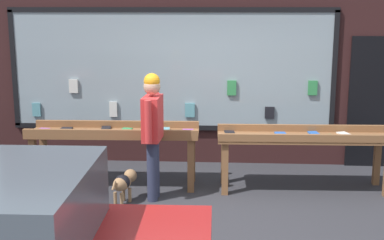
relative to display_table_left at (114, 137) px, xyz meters
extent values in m
plane|color=#2D2D33|center=(1.34, -1.06, -0.72)|extent=(40.00, 40.00, 0.00)
cube|color=#331919|center=(1.34, 1.34, 1.05)|extent=(7.26, 0.20, 3.53)
cube|color=#8C9EA8|center=(0.70, 1.21, 0.83)|extent=(5.18, 0.03, 1.90)
cube|color=black|center=(0.70, 1.21, 1.78)|extent=(5.26, 0.06, 0.08)
cube|color=black|center=(0.70, 1.21, -0.12)|extent=(5.26, 0.06, 0.08)
cube|color=black|center=(-1.89, 1.21, 0.83)|extent=(0.08, 0.06, 1.90)
cube|color=black|center=(3.29, 1.21, 0.83)|extent=(0.08, 0.06, 1.90)
cube|color=#5999A5|center=(-1.54, 1.17, 0.15)|extent=(0.14, 0.03, 0.23)
cube|color=silver|center=(-0.90, 1.17, 0.55)|extent=(0.14, 0.03, 0.23)
cube|color=silver|center=(-0.25, 1.17, 0.18)|extent=(0.13, 0.03, 0.25)
cube|color=#5999A5|center=(0.38, 1.17, 0.57)|extent=(0.13, 0.03, 0.24)
cube|color=#5999A5|center=(1.01, 1.17, 0.18)|extent=(0.16, 0.03, 0.23)
cube|color=#338C4C|center=(1.68, 1.17, 0.55)|extent=(0.14, 0.03, 0.24)
cube|color=black|center=(2.30, 1.17, 0.15)|extent=(0.15, 0.03, 0.19)
cube|color=#338C4C|center=(2.97, 1.17, 0.56)|extent=(0.14, 0.03, 0.23)
cube|color=black|center=(3.99, 1.21, 0.33)|extent=(0.90, 0.04, 2.10)
cube|color=brown|center=(-1.10, -0.27, -0.34)|extent=(0.09, 0.09, 0.76)
cube|color=brown|center=(1.11, -0.21, -0.34)|extent=(0.09, 0.09, 0.76)
cube|color=brown|center=(-1.12, 0.20, -0.34)|extent=(0.09, 0.09, 0.76)
cube|color=brown|center=(1.10, 0.26, -0.34)|extent=(0.09, 0.09, 0.76)
cube|color=brown|center=(0.00, 0.00, 0.06)|extent=(2.43, 0.70, 0.04)
cube|color=brown|center=(0.01, -0.29, 0.12)|extent=(2.42, 0.13, 0.12)
cube|color=brown|center=(-0.01, 0.28, 0.12)|extent=(2.42, 0.13, 0.12)
cube|color=#994CA5|center=(-1.05, 0.00, 0.09)|extent=(0.20, 0.25, 0.02)
cube|color=black|center=(-0.72, 0.06, 0.09)|extent=(0.16, 0.22, 0.03)
cube|color=black|center=(-0.48, -0.02, 0.09)|extent=(0.19, 0.23, 0.02)
cube|color=black|center=(-0.15, 0.15, 0.10)|extent=(0.17, 0.23, 0.03)
cube|color=#338C4C|center=(0.16, 0.06, 0.09)|extent=(0.17, 0.24, 0.03)
cube|color=#5999A5|center=(0.45, -0.03, 0.09)|extent=(0.17, 0.24, 0.03)
cube|color=#5999A5|center=(0.72, 0.10, 0.10)|extent=(0.16, 0.23, 0.03)
cube|color=#994CA5|center=(1.05, 0.08, 0.09)|extent=(0.16, 0.19, 0.02)
cube|color=brown|center=(1.59, -0.28, -0.35)|extent=(0.09, 0.09, 0.74)
cube|color=brown|center=(1.58, 0.21, -0.35)|extent=(0.09, 0.09, 0.74)
cube|color=brown|center=(3.79, 0.27, -0.35)|extent=(0.09, 0.09, 0.74)
cube|color=brown|center=(2.69, 0.00, 0.04)|extent=(2.43, 0.72, 0.04)
cube|color=brown|center=(2.70, -0.30, 0.10)|extent=(2.42, 0.13, 0.12)
cube|color=brown|center=(2.68, 0.29, 0.10)|extent=(2.42, 0.13, 0.12)
cube|color=black|center=(1.65, 0.16, 0.06)|extent=(0.16, 0.20, 0.02)
cube|color=orange|center=(1.88, -0.18, 0.07)|extent=(0.18, 0.24, 0.03)
cube|color=orange|center=(2.13, -0.06, 0.06)|extent=(0.17, 0.21, 0.02)
cube|color=#2659B2|center=(2.37, 0.03, 0.07)|extent=(0.17, 0.21, 0.03)
cube|color=red|center=(2.61, -0.16, 0.07)|extent=(0.18, 0.25, 0.02)
cube|color=#2659B2|center=(2.85, 0.14, 0.07)|extent=(0.16, 0.23, 0.02)
cube|color=#338C4C|center=(3.02, -0.01, 0.07)|extent=(0.18, 0.21, 0.02)
cube|color=silver|center=(3.26, 0.15, 0.07)|extent=(0.18, 0.22, 0.02)
cube|color=yellow|center=(3.50, -0.17, 0.07)|extent=(0.20, 0.23, 0.02)
cylinder|color=#2D334C|center=(0.62, -0.59, -0.31)|extent=(0.14, 0.14, 0.82)
cylinder|color=#2D334C|center=(0.63, -0.43, -0.31)|extent=(0.14, 0.14, 0.82)
cube|color=red|center=(0.63, -0.51, 0.40)|extent=(0.24, 0.47, 0.58)
cylinder|color=red|center=(0.61, -0.80, 0.41)|extent=(0.09, 0.09, 0.55)
cylinder|color=red|center=(0.64, -0.22, 0.41)|extent=(0.09, 0.09, 0.55)
sphere|color=tan|center=(0.63, -0.51, 0.82)|extent=(0.22, 0.22, 0.22)
sphere|color=orange|center=(0.63, -0.51, 0.89)|extent=(0.21, 0.21, 0.21)
ellipsoid|color=#99724C|center=(0.24, -0.73, -0.44)|extent=(0.30, 0.39, 0.20)
ellipsoid|color=black|center=(0.24, -0.73, -0.43)|extent=(0.27, 0.27, 0.21)
sphere|color=#99724C|center=(0.32, -0.53, -0.40)|extent=(0.18, 0.18, 0.18)
cylinder|color=#99724C|center=(0.17, -0.92, -0.41)|extent=(0.06, 0.10, 0.12)
cylinder|color=#99724C|center=(0.33, -0.65, -0.63)|extent=(0.04, 0.04, 0.19)
cylinder|color=#99724C|center=(0.23, -0.61, -0.63)|extent=(0.04, 0.04, 0.19)
cylinder|color=#99724C|center=(0.25, -0.84, -0.63)|extent=(0.04, 0.04, 0.19)
cylinder|color=#99724C|center=(0.16, -0.81, -0.63)|extent=(0.04, 0.04, 0.19)
camera|label=1|loc=(1.58, -7.33, 1.86)|focal=50.00mm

